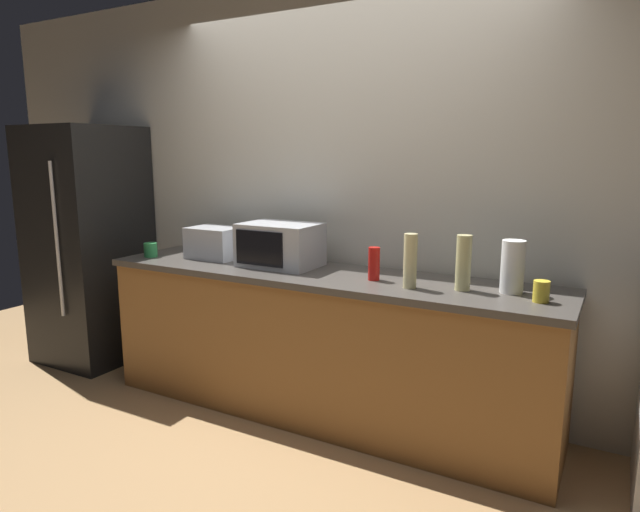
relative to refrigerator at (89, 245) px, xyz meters
name	(u,v)px	position (x,y,z in m)	size (l,w,h in m)	color
ground_plane	(286,441)	(2.05, -0.40, -0.90)	(8.00, 8.00, 0.00)	#A87F51
back_wall	(351,193)	(2.05, 0.41, 0.45)	(6.40, 0.10, 2.70)	beige
counter_run	(320,344)	(2.05, 0.00, -0.45)	(2.84, 0.64, 0.90)	brown
refrigerator	(89,245)	(0.00, 0.00, 0.00)	(0.72, 0.73, 1.80)	black
microwave	(280,245)	(1.74, 0.05, 0.13)	(0.48, 0.35, 0.27)	#B7BABF
toaster_oven	(215,243)	(1.20, 0.06, 0.10)	(0.34, 0.26, 0.21)	#B7BABF
paper_towel_roll	(513,267)	(3.14, 0.05, 0.13)	(0.12, 0.12, 0.27)	white
bottle_hand_soap	(410,261)	(2.65, -0.10, 0.14)	(0.07, 0.07, 0.29)	beige
bottle_hot_sauce	(374,264)	(2.41, -0.03, 0.09)	(0.06, 0.06, 0.19)	red
bottle_vinegar	(463,263)	(2.91, -0.02, 0.14)	(0.08, 0.08, 0.29)	beige
mug_green	(151,250)	(0.79, -0.12, 0.05)	(0.09, 0.09, 0.10)	#2D8C47
mug_yellow	(541,291)	(3.29, -0.07, 0.05)	(0.08, 0.08, 0.10)	yellow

